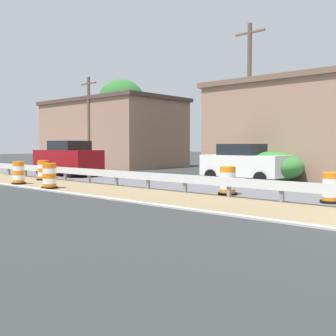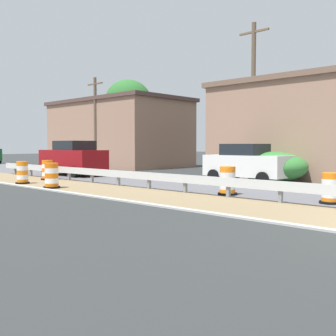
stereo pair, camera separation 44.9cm
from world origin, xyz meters
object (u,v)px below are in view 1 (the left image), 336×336
(traffic_barrel_close, at_px, (228,182))
(traffic_barrel_farther, at_px, (43,171))
(car_lead_far_lane, at_px, (68,158))
(traffic_barrel_mid, at_px, (49,177))
(traffic_barrel_far, at_px, (19,174))
(utility_pole_near, at_px, (249,99))
(utility_pole_mid, at_px, (89,121))
(car_mid_far_lane, at_px, (244,163))
(traffic_barrel_nearest, at_px, (331,189))

(traffic_barrel_close, relative_size, traffic_barrel_farther, 1.01)
(traffic_barrel_close, relative_size, car_lead_far_lane, 0.23)
(traffic_barrel_mid, relative_size, traffic_barrel_far, 1.01)
(car_lead_far_lane, height_order, utility_pole_near, utility_pole_near)
(utility_pole_near, xyz_separation_m, utility_pole_mid, (-0.02, 14.28, -0.67))
(traffic_barrel_close, bearing_deg, car_mid_far_lane, 24.31)
(traffic_barrel_nearest, xyz_separation_m, traffic_barrel_mid, (-3.62, 10.54, 0.05))
(traffic_barrel_mid, relative_size, utility_pole_mid, 0.15)
(traffic_barrel_nearest, distance_m, traffic_barrel_far, 13.83)
(traffic_barrel_far, height_order, car_mid_far_lane, car_mid_far_lane)
(traffic_barrel_nearest, distance_m, traffic_barrel_mid, 11.14)
(traffic_barrel_nearest, height_order, utility_pole_near, utility_pole_near)
(traffic_barrel_farther, bearing_deg, traffic_barrel_close, -83.74)
(car_lead_far_lane, xyz_separation_m, utility_pole_near, (5.39, -9.36, 3.35))
(traffic_barrel_close, distance_m, traffic_barrel_far, 10.19)
(traffic_barrel_close, height_order, traffic_barrel_farther, traffic_barrel_close)
(traffic_barrel_farther, bearing_deg, traffic_barrel_mid, -117.92)
(utility_pole_near, bearing_deg, utility_pole_mid, 90.08)
(traffic_barrel_nearest, xyz_separation_m, traffic_barrel_farther, (-1.53, 14.49, 0.03))
(traffic_barrel_far, xyz_separation_m, utility_pole_mid, (10.12, 7.79, 3.25))
(car_mid_far_lane, bearing_deg, utility_pole_mid, 171.62)
(traffic_barrel_far, distance_m, traffic_barrel_farther, 2.27)
(traffic_barrel_nearest, height_order, traffic_barrel_far, traffic_barrel_far)
(traffic_barrel_mid, height_order, traffic_barrel_far, traffic_barrel_mid)
(traffic_barrel_close, bearing_deg, utility_pole_near, 24.64)
(traffic_barrel_farther, relative_size, car_lead_far_lane, 0.23)
(traffic_barrel_nearest, bearing_deg, traffic_barrel_close, 95.35)
(utility_pole_mid, bearing_deg, traffic_barrel_far, -142.41)
(traffic_barrel_close, height_order, car_lead_far_lane, car_lead_far_lane)
(traffic_barrel_mid, xyz_separation_m, utility_pole_near, (10.25, -3.65, 3.92))
(traffic_barrel_nearest, xyz_separation_m, utility_pole_near, (6.63, 6.89, 3.97))
(traffic_barrel_farther, xyz_separation_m, car_mid_far_lane, (6.01, -8.62, 0.49))
(car_lead_far_lane, xyz_separation_m, utility_pole_mid, (5.37, 4.92, 2.68))
(traffic_barrel_close, distance_m, traffic_barrel_farther, 10.86)
(utility_pole_mid, bearing_deg, utility_pole_near, -89.92)
(traffic_barrel_far, distance_m, utility_pole_mid, 13.18)
(traffic_barrel_close, height_order, traffic_barrel_mid, traffic_barrel_mid)
(car_mid_far_lane, bearing_deg, traffic_barrel_farther, -145.56)
(traffic_barrel_nearest, bearing_deg, utility_pole_mid, 72.65)
(traffic_barrel_mid, bearing_deg, utility_pole_mid, 46.09)
(car_lead_far_lane, bearing_deg, car_mid_far_lane, -163.58)
(car_lead_far_lane, height_order, car_mid_far_lane, car_lead_far_lane)
(traffic_barrel_close, distance_m, utility_pole_near, 8.62)
(car_lead_far_lane, xyz_separation_m, car_mid_far_lane, (3.24, -10.38, -0.10))
(traffic_barrel_nearest, relative_size, traffic_barrel_far, 0.91)
(car_lead_far_lane, bearing_deg, utility_pole_near, -150.96)
(traffic_barrel_close, distance_m, traffic_barrel_mid, 7.59)
(traffic_barrel_mid, xyz_separation_m, traffic_barrel_far, (0.12, 2.84, -0.00))
(traffic_barrel_farther, relative_size, car_mid_far_lane, 0.25)
(traffic_barrel_nearest, bearing_deg, car_mid_far_lane, 52.64)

